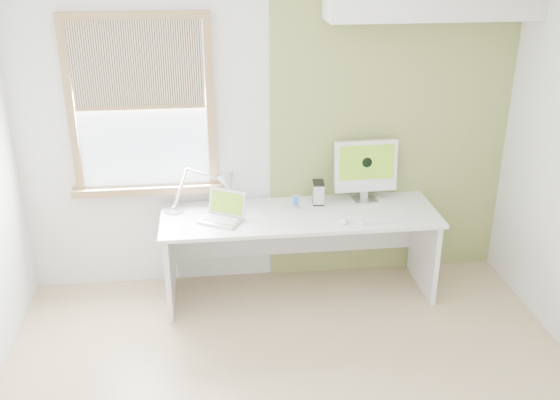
{
  "coord_description": "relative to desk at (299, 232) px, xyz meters",
  "views": [
    {
      "loc": [
        -0.5,
        -3.19,
        2.84
      ],
      "look_at": [
        0.0,
        1.05,
        1.0
      ],
      "focal_mm": 41.06,
      "sensor_mm": 36.0,
      "label": 1
    }
  ],
  "objects": [
    {
      "name": "window",
      "position": [
        -1.2,
        0.27,
        1.01
      ],
      "size": [
        1.2,
        0.14,
        1.42
      ],
      "color": "olive",
      "rests_on": "room"
    },
    {
      "name": "room",
      "position": [
        -0.2,
        -1.44,
        0.77
      ],
      "size": [
        4.04,
        3.54,
        2.64
      ],
      "color": "tan",
      "rests_on": "ground"
    },
    {
      "name": "accent_wall",
      "position": [
        0.8,
        0.3,
        0.77
      ],
      "size": [
        2.0,
        0.02,
        2.6
      ],
      "primitive_type": "cube",
      "color": "#8A9B4C",
      "rests_on": "room"
    },
    {
      "name": "desk_lamp",
      "position": [
        -0.64,
        0.14,
        0.38
      ],
      "size": [
        0.65,
        0.26,
        0.36
      ],
      "color": "silver",
      "rests_on": "desk"
    },
    {
      "name": "mouse",
      "position": [
        0.31,
        -0.27,
        0.21
      ],
      "size": [
        0.08,
        0.12,
        0.03
      ],
      "primitive_type": "ellipsoid",
      "rotation": [
        0.0,
        0.0,
        0.26
      ],
      "color": "white",
      "rests_on": "desk"
    },
    {
      "name": "external_drive",
      "position": [
        0.18,
        0.13,
        0.29
      ],
      "size": [
        0.1,
        0.15,
        0.19
      ],
      "color": "silver",
      "rests_on": "desk"
    },
    {
      "name": "keyboard",
      "position": [
        0.63,
        -0.27,
        0.2
      ],
      "size": [
        0.41,
        0.14,
        0.02
      ],
      "color": "white",
      "rests_on": "desk"
    },
    {
      "name": "laptop",
      "position": [
        -0.61,
        -0.1,
        0.25
      ],
      "size": [
        0.39,
        0.37,
        0.22
      ],
      "color": "silver",
      "rests_on": "desk"
    },
    {
      "name": "imac",
      "position": [
        0.57,
        0.16,
        0.48
      ],
      "size": [
        0.52,
        0.18,
        0.51
      ],
      "color": "silver",
      "rests_on": "desk"
    },
    {
      "name": "desk",
      "position": [
        0.0,
        0.0,
        0.0
      ],
      "size": [
        2.2,
        0.7,
        0.73
      ],
      "color": "silver",
      "rests_on": "room"
    },
    {
      "name": "phone_dock",
      "position": [
        -0.02,
        0.05,
        0.23
      ],
      "size": [
        0.08,
        0.08,
        0.12
      ],
      "color": "silver",
      "rests_on": "desk"
    }
  ]
}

